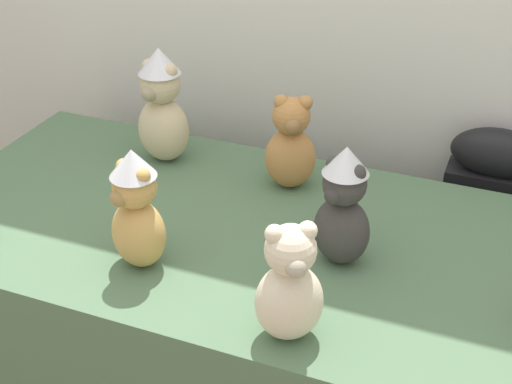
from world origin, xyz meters
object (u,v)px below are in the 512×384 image
teddy_bear_charcoal (343,207)px  teddy_bear_sand (162,107)px  display_table (256,347)px  teddy_bear_honey (136,210)px  teddy_bear_cream (290,286)px  teddy_bear_caramel (292,145)px  instrument_case (479,259)px

teddy_bear_charcoal → teddy_bear_sand: bearing=172.3°
display_table → teddy_bear_honey: teddy_bear_honey is taller
teddy_bear_honey → teddy_bear_charcoal: 0.48m
teddy_bear_sand → teddy_bear_cream: teddy_bear_sand is taller
teddy_bear_caramel → teddy_bear_charcoal: teddy_bear_charcoal is taller
teddy_bear_caramel → display_table: bearing=-108.8°
teddy_bear_caramel → teddy_bear_cream: (0.21, -0.60, 0.00)m
teddy_bear_caramel → teddy_bear_sand: teddy_bear_sand is taller
instrument_case → teddy_bear_charcoal: teddy_bear_charcoal is taller
display_table → instrument_case: 0.79m
teddy_bear_honey → teddy_bear_caramel: bearing=87.2°
teddy_bear_honey → teddy_bear_charcoal: (0.44, 0.19, 0.00)m
display_table → teddy_bear_sand: teddy_bear_sand is taller
instrument_case → teddy_bear_cream: bearing=-109.5°
teddy_bear_honey → teddy_bear_cream: teddy_bear_honey is taller
instrument_case → display_table: bearing=-133.0°
display_table → teddy_bear_cream: (0.21, -0.34, 0.53)m
teddy_bear_sand → teddy_bear_cream: (0.62, -0.61, -0.04)m
teddy_bear_sand → instrument_case: bearing=28.5°
teddy_bear_sand → teddy_bear_charcoal: teddy_bear_sand is taller
instrument_case → teddy_bear_sand: bearing=-162.0°
teddy_bear_cream → display_table: bearing=89.3°
instrument_case → teddy_bear_cream: (-0.33, -0.91, 0.46)m
display_table → instrument_case: (0.54, 0.57, 0.07)m
instrument_case → teddy_bear_charcoal: 0.83m
teddy_bear_caramel → teddy_bear_sand: bearing=160.7°
teddy_bear_honey → display_table: bearing=68.8°
display_table → teddy_bear_honey: 0.63m
display_table → teddy_bear_cream: bearing=-58.2°
instrument_case → teddy_bear_caramel: 0.77m
teddy_bear_sand → teddy_bear_honey: teddy_bear_sand is taller
display_table → teddy_bear_caramel: 0.59m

